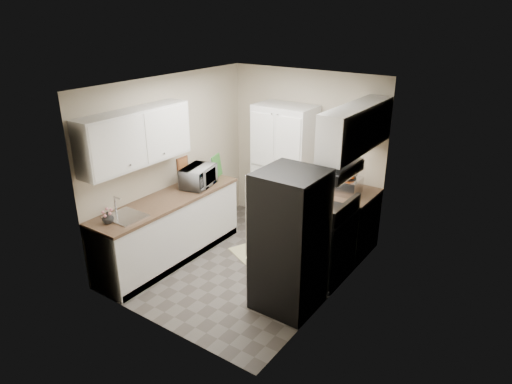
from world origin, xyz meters
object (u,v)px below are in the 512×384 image
electric_range (323,243)px  toaster_oven (348,186)px  refrigerator (290,241)px  microwave (198,177)px  pantry_cabinet (284,169)px  wine_bottle (206,174)px

electric_range → toaster_oven: size_ratio=2.99×
refrigerator → microwave: 1.98m
pantry_cabinet → wine_bottle: bearing=-127.9°
microwave → toaster_oven: size_ratio=1.41×
pantry_cabinet → microwave: size_ratio=3.75×
electric_range → microwave: size_ratio=2.12×
pantry_cabinet → refrigerator: bearing=-56.5°
microwave → refrigerator: bearing=-119.8°
pantry_cabinet → microwave: 1.38m
pantry_cabinet → electric_range: size_ratio=1.77×
toaster_oven → refrigerator: bearing=-93.8°
microwave → wine_bottle: microwave is taller
refrigerator → wine_bottle: bearing=158.2°
electric_range → microwave: 2.02m
microwave → wine_bottle: (-0.01, 0.19, -0.02)m
toaster_oven → electric_range: bearing=-91.7°
pantry_cabinet → microwave: (-0.75, -1.15, 0.07)m
refrigerator → microwave: (-1.89, 0.57, 0.22)m
microwave → wine_bottle: 0.19m
microwave → toaster_oven: 2.14m
pantry_cabinet → toaster_oven: (1.15, -0.17, 0.03)m
pantry_cabinet → wine_bottle: (-0.75, -0.97, 0.05)m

